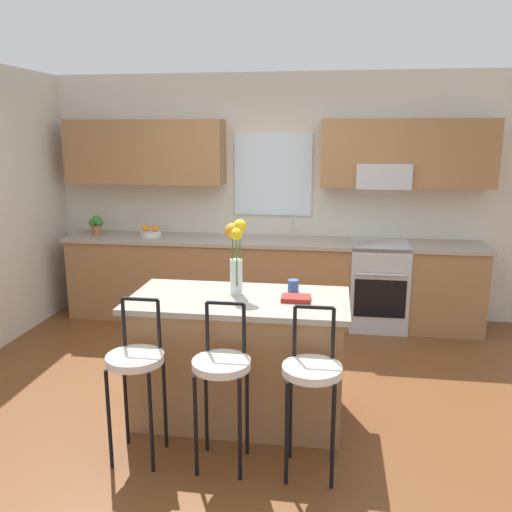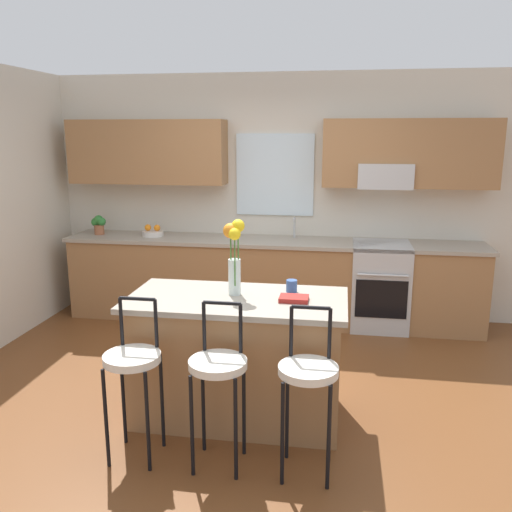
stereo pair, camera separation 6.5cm
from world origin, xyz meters
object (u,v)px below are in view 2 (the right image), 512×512
(kitchen_island, at_px, (237,357))
(bar_stool_far, at_px, (308,377))
(mug_ceramic, at_px, (292,286))
(fruit_bowl_oranges, at_px, (153,232))
(bar_stool_middle, at_px, (218,371))
(bar_stool_near, at_px, (133,365))
(flower_vase, at_px, (234,248))
(oven_range, at_px, (380,286))
(cookbook, at_px, (294,299))
(potted_plant_small, at_px, (99,224))

(kitchen_island, relative_size, bar_stool_far, 1.49)
(mug_ceramic, xyz_separation_m, fruit_bowl_oranges, (-1.76, 1.92, -0.00))
(bar_stool_middle, height_order, fruit_bowl_oranges, fruit_bowl_oranges)
(bar_stool_near, distance_m, flower_vase, 1.05)
(fruit_bowl_oranges, bearing_deg, mug_ceramic, -47.55)
(kitchen_island, relative_size, fruit_bowl_oranges, 6.47)
(bar_stool_far, bearing_deg, oven_range, 77.57)
(oven_range, distance_m, bar_stool_middle, 2.93)
(bar_stool_near, distance_m, cookbook, 1.16)
(bar_stool_middle, relative_size, mug_ceramic, 11.58)
(flower_vase, xyz_separation_m, mug_ceramic, (0.40, 0.13, -0.29))
(oven_range, relative_size, bar_stool_middle, 0.88)
(mug_ceramic, bearing_deg, bar_stool_near, -139.15)
(cookbook, xyz_separation_m, fruit_bowl_oranges, (-1.79, 2.13, 0.03))
(bar_stool_far, height_order, fruit_bowl_oranges, fruit_bowl_oranges)
(oven_range, height_order, bar_stool_middle, bar_stool_middle)
(potted_plant_small, bearing_deg, mug_ceramic, -38.69)
(bar_stool_middle, bearing_deg, kitchen_island, 90.00)
(bar_stool_far, bearing_deg, cookbook, 103.80)
(bar_stool_middle, relative_size, bar_stool_far, 1.00)
(bar_stool_far, relative_size, mug_ceramic, 11.58)
(flower_vase, xyz_separation_m, cookbook, (0.44, -0.08, -0.32))
(bar_stool_middle, distance_m, cookbook, 0.77)
(oven_range, relative_size, cookbook, 4.60)
(oven_range, xyz_separation_m, cookbook, (-0.74, -2.11, 0.48))
(oven_range, relative_size, fruit_bowl_oranges, 3.83)
(kitchen_island, distance_m, potted_plant_small, 2.99)
(flower_vase, bearing_deg, oven_range, 59.89)
(mug_ceramic, distance_m, potted_plant_small, 3.08)
(mug_ceramic, height_order, cookbook, mug_ceramic)
(cookbook, distance_m, fruit_bowl_oranges, 2.79)
(mug_ceramic, bearing_deg, potted_plant_small, 141.31)
(cookbook, relative_size, fruit_bowl_oranges, 0.83)
(bar_stool_middle, bearing_deg, bar_stool_near, 180.00)
(mug_ceramic, bearing_deg, fruit_bowl_oranges, 132.45)
(kitchen_island, bearing_deg, fruit_bowl_oranges, 123.27)
(bar_stool_near, relative_size, bar_stool_far, 1.00)
(bar_stool_far, relative_size, potted_plant_small, 4.70)
(bar_stool_far, bearing_deg, fruit_bowl_oranges, 125.50)
(bar_stool_near, xyz_separation_m, mug_ceramic, (0.92, 0.80, 0.33))
(bar_stool_middle, bearing_deg, fruit_bowl_oranges, 117.06)
(oven_range, relative_size, bar_stool_far, 0.88)
(oven_range, relative_size, mug_ceramic, 10.22)
(bar_stool_near, height_order, bar_stool_middle, same)
(cookbook, bearing_deg, mug_ceramic, 99.80)
(oven_range, bearing_deg, fruit_bowl_oranges, 179.44)
(oven_range, relative_size, flower_vase, 1.68)
(flower_vase, distance_m, fruit_bowl_oranges, 2.48)
(bar_stool_far, relative_size, fruit_bowl_oranges, 4.34)
(mug_ceramic, bearing_deg, oven_range, 67.82)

